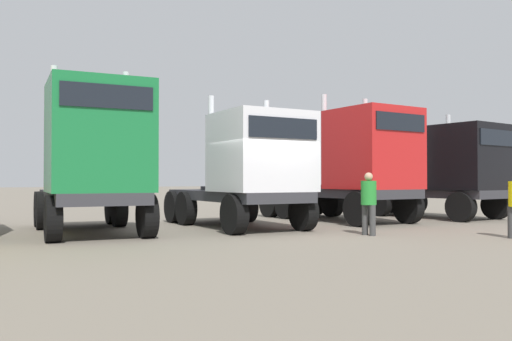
{
  "coord_description": "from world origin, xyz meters",
  "views": [
    {
      "loc": [
        -6.33,
        -13.14,
        1.45
      ],
      "look_at": [
        0.91,
        2.73,
        1.76
      ],
      "focal_mm": 37.34,
      "sensor_mm": 36.0,
      "label": 1
    }
  ],
  "objects_px": {
    "semi_truck_red": "(359,165)",
    "visitor_with_camera": "(369,199)",
    "semi_truck_green": "(95,157)",
    "semi_truck_white": "(251,169)",
    "semi_truck_black": "(451,170)"
  },
  "relations": [
    {
      "from": "semi_truck_green",
      "to": "semi_truck_white",
      "type": "relative_size",
      "value": 1.0
    },
    {
      "from": "semi_truck_white",
      "to": "semi_truck_black",
      "type": "xyz_separation_m",
      "value": [
        8.54,
        0.81,
        0.04
      ]
    },
    {
      "from": "visitor_with_camera",
      "to": "semi_truck_white",
      "type": "bearing_deg",
      "value": 119.99
    },
    {
      "from": "semi_truck_black",
      "to": "visitor_with_camera",
      "type": "distance_m",
      "value": 7.39
    },
    {
      "from": "semi_truck_green",
      "to": "visitor_with_camera",
      "type": "bearing_deg",
      "value": 65.63
    },
    {
      "from": "semi_truck_black",
      "to": "visitor_with_camera",
      "type": "height_order",
      "value": "semi_truck_black"
    },
    {
      "from": "visitor_with_camera",
      "to": "semi_truck_red",
      "type": "bearing_deg",
      "value": 50.35
    },
    {
      "from": "semi_truck_red",
      "to": "semi_truck_white",
      "type": "bearing_deg",
      "value": -87.87
    },
    {
      "from": "semi_truck_black",
      "to": "visitor_with_camera",
      "type": "relative_size",
      "value": 3.84
    },
    {
      "from": "semi_truck_red",
      "to": "visitor_with_camera",
      "type": "distance_m",
      "value": 4.28
    },
    {
      "from": "semi_truck_red",
      "to": "semi_truck_black",
      "type": "xyz_separation_m",
      "value": [
        4.19,
        0.08,
        -0.16
      ]
    },
    {
      "from": "semi_truck_white",
      "to": "semi_truck_black",
      "type": "height_order",
      "value": "semi_truck_black"
    },
    {
      "from": "semi_truck_green",
      "to": "semi_truck_black",
      "type": "height_order",
      "value": "semi_truck_green"
    },
    {
      "from": "semi_truck_red",
      "to": "visitor_with_camera",
      "type": "xyz_separation_m",
      "value": [
        -2.21,
        -3.52,
        -1.02
      ]
    },
    {
      "from": "semi_truck_green",
      "to": "semi_truck_red",
      "type": "distance_m",
      "value": 8.78
    }
  ]
}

